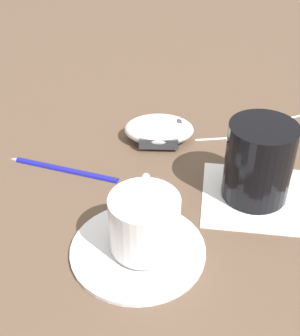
{
  "coord_description": "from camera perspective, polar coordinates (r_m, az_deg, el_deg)",
  "views": [
    {
      "loc": [
        -0.4,
        -0.25,
        0.37
      ],
      "look_at": [
        -0.01,
        0.0,
        0.03
      ],
      "focal_mm": 50.0,
      "sensor_mm": 36.0,
      "label": 1
    }
  ],
  "objects": [
    {
      "name": "ground_plane",
      "position": [
        0.59,
        0.93,
        -1.97
      ],
      "size": [
        3.0,
        3.0,
        0.0
      ],
      "primitive_type": "plane",
      "color": "brown"
    },
    {
      "name": "saucer",
      "position": [
        0.5,
        -1.48,
        -9.78
      ],
      "size": [
        0.14,
        0.14,
        0.01
      ],
      "primitive_type": "cylinder",
      "color": "white",
      "rests_on": "ground"
    },
    {
      "name": "coffee_cup",
      "position": [
        0.48,
        -0.67,
        -6.45
      ],
      "size": [
        0.09,
        0.08,
        0.06
      ],
      "color": "white",
      "rests_on": "saucer"
    },
    {
      "name": "computer_mouse",
      "position": [
        0.67,
        1.12,
        4.71
      ],
      "size": [
        0.11,
        0.12,
        0.03
      ],
      "color": "silver",
      "rests_on": "ground"
    },
    {
      "name": "napkin_under_glass",
      "position": [
        0.59,
        12.61,
        -3.43
      ],
      "size": [
        0.17,
        0.17,
        0.0
      ],
      "primitive_type": "cube",
      "rotation": [
        0.0,
        0.0,
        0.44
      ],
      "color": "white",
      "rests_on": "ground"
    },
    {
      "name": "drinking_glass",
      "position": [
        0.56,
        13.12,
        0.79
      ],
      "size": [
        0.08,
        0.08,
        0.1
      ],
      "primitive_type": "cylinder",
      "color": "black",
      "rests_on": "napkin_under_glass"
    },
    {
      "name": "pen",
      "position": [
        0.63,
        -10.61,
        0.1
      ],
      "size": [
        0.05,
        0.16,
        0.01
      ],
      "color": "navy",
      "rests_on": "ground"
    }
  ]
}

